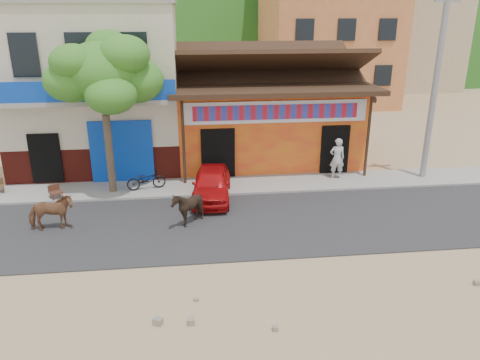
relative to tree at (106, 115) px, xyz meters
The scene contains 15 objects.
ground 8.03m from the tree, 51.58° to the right, with size 120.00×120.00×0.00m, color #9E825B.
road 6.45m from the tree, 35.66° to the right, with size 60.00×5.00×0.04m, color #28282B.
sidewalk 5.53m from the tree, ahead, with size 60.00×2.00×0.12m, color gray.
dance_club 7.93m from the tree, 32.47° to the left, with size 8.00×6.00×3.60m, color orange.
cafe_building 4.31m from the tree, 102.09° to the left, with size 7.00×6.00×7.00m, color beige.
apartment_front 22.90m from the tree, 53.23° to the left, with size 9.00×9.00×12.00m, color #CC723F.
apartment_rear 33.17m from the tree, 46.96° to the left, with size 8.00×8.00×10.00m, color tan.
tree is the anchor object (origin of this frame).
utility_pole 12.84m from the tree, ahead, with size 0.24×0.24×8.00m, color gray.
cow_tan 4.24m from the tree, 115.86° to the right, with size 0.65×1.43×1.21m, color brown.
cow_dark 4.96m from the tree, 48.06° to the right, with size 1.00×1.12×1.24m, color black.
red_car 4.65m from the tree, 14.76° to the right, with size 1.39×3.47×1.18m, color #BA0D0F.
scooter 2.90m from the tree, ahead, with size 0.53×1.51×0.79m, color black.
pedestrian 9.36m from the tree, ahead, with size 0.63×0.41×1.72m, color #BEBEBE.
cafe_chair_right 3.29m from the tree, 166.10° to the right, with size 0.43×0.43×0.91m, color #482518, non-canonical shape.
Camera 1 is at (-1.62, -11.64, 6.83)m, focal length 35.00 mm.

